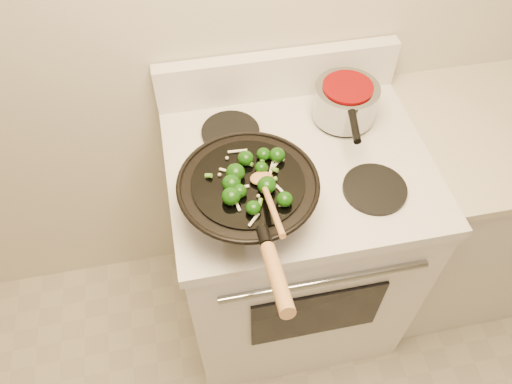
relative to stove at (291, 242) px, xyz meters
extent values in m
cube|color=white|center=(0.00, 0.00, -0.03)|extent=(0.76, 0.64, 0.88)
cube|color=white|center=(0.00, 0.00, 0.43)|extent=(0.78, 0.66, 0.04)
cube|color=white|center=(0.00, 0.30, 0.53)|extent=(0.78, 0.05, 0.16)
cylinder|color=#919499|center=(0.00, -0.33, 0.31)|extent=(0.60, 0.02, 0.02)
cube|color=black|center=(0.00, -0.33, 0.08)|extent=(0.42, 0.01, 0.28)
cylinder|color=black|center=(-0.18, -0.15, 0.46)|extent=(0.18, 0.18, 0.01)
cylinder|color=black|center=(0.18, -0.15, 0.46)|extent=(0.18, 0.18, 0.01)
cylinder|color=black|center=(-0.18, 0.15, 0.46)|extent=(0.18, 0.18, 0.01)
cylinder|color=black|center=(0.18, 0.15, 0.46)|extent=(0.18, 0.18, 0.01)
cube|color=silver|center=(0.76, 0.03, -0.03)|extent=(0.74, 0.60, 0.88)
torus|color=black|center=(-0.18, -0.15, 0.57)|extent=(0.37, 0.37, 0.01)
cylinder|color=black|center=(-0.18, -0.15, 0.57)|extent=(0.29, 0.29, 0.01)
cylinder|color=black|center=(-0.18, -0.36, 0.63)|extent=(0.03, 0.06, 0.04)
cylinder|color=#AB7643|center=(-0.18, -0.48, 0.67)|extent=(0.03, 0.19, 0.09)
ellipsoid|color=#103B09|center=(-0.09, -0.09, 0.59)|extent=(0.04, 0.04, 0.04)
cylinder|color=#538A31|center=(-0.08, -0.09, 0.58)|extent=(0.02, 0.02, 0.01)
ellipsoid|color=#103B09|center=(-0.11, -0.24, 0.59)|extent=(0.04, 0.04, 0.03)
ellipsoid|color=#103B09|center=(-0.13, -0.08, 0.59)|extent=(0.04, 0.04, 0.03)
ellipsoid|color=#103B09|center=(-0.14, -0.12, 0.59)|extent=(0.03, 0.03, 0.03)
cylinder|color=#538A31|center=(-0.13, -0.12, 0.58)|extent=(0.02, 0.02, 0.02)
ellipsoid|color=#103B09|center=(-0.14, -0.19, 0.59)|extent=(0.05, 0.05, 0.04)
ellipsoid|color=#103B09|center=(-0.22, -0.16, 0.59)|extent=(0.05, 0.05, 0.04)
ellipsoid|color=#103B09|center=(-0.23, -0.21, 0.59)|extent=(0.05, 0.05, 0.04)
cylinder|color=#538A31|center=(-0.22, -0.21, 0.58)|extent=(0.02, 0.02, 0.01)
ellipsoid|color=#103B09|center=(-0.14, -0.19, 0.59)|extent=(0.05, 0.05, 0.04)
ellipsoid|color=#103B09|center=(-0.18, -0.25, 0.59)|extent=(0.04, 0.04, 0.03)
ellipsoid|color=#103B09|center=(-0.17, -0.09, 0.59)|extent=(0.04, 0.04, 0.04)
cylinder|color=#538A31|center=(-0.16, -0.09, 0.58)|extent=(0.02, 0.01, 0.02)
ellipsoid|color=#103B09|center=(-0.21, -0.13, 0.59)|extent=(0.05, 0.05, 0.04)
ellipsoid|color=#103B09|center=(-0.21, -0.19, 0.59)|extent=(0.04, 0.04, 0.03)
cube|color=white|center=(-0.10, -0.20, 0.58)|extent=(0.03, 0.05, 0.00)
cube|color=white|center=(-0.11, -0.12, 0.58)|extent=(0.03, 0.05, 0.00)
cube|color=white|center=(-0.09, -0.09, 0.58)|extent=(0.04, 0.03, 0.00)
cube|color=white|center=(-0.09, -0.11, 0.58)|extent=(0.04, 0.03, 0.00)
cube|color=white|center=(-0.23, -0.11, 0.58)|extent=(0.03, 0.02, 0.00)
cube|color=white|center=(-0.22, -0.22, 0.58)|extent=(0.01, 0.04, 0.00)
cube|color=white|center=(-0.19, -0.05, 0.58)|extent=(0.05, 0.01, 0.00)
cube|color=white|center=(-0.20, -0.17, 0.58)|extent=(0.05, 0.01, 0.00)
cube|color=white|center=(-0.11, -0.23, 0.58)|extent=(0.03, 0.04, 0.00)
cube|color=white|center=(-0.21, -0.16, 0.58)|extent=(0.03, 0.04, 0.00)
cube|color=white|center=(-0.19, -0.27, 0.58)|extent=(0.03, 0.04, 0.00)
cylinder|color=#54922F|center=(-0.21, -0.11, 0.58)|extent=(0.01, 0.03, 0.02)
cylinder|color=#54922F|center=(-0.17, -0.10, 0.58)|extent=(0.02, 0.02, 0.01)
cylinder|color=#54922F|center=(-0.28, -0.12, 0.58)|extent=(0.02, 0.02, 0.02)
cylinder|color=#54922F|center=(-0.11, -0.13, 0.58)|extent=(0.02, 0.02, 0.02)
cylinder|color=#54922F|center=(-0.16, -0.23, 0.58)|extent=(0.02, 0.03, 0.02)
cylinder|color=#54922F|center=(-0.13, -0.09, 0.58)|extent=(0.02, 0.03, 0.02)
cylinder|color=#54922F|center=(-0.12, -0.17, 0.58)|extent=(0.02, 0.02, 0.01)
sphere|color=beige|center=(-0.25, -0.12, 0.58)|extent=(0.01, 0.01, 0.01)
sphere|color=beige|center=(-0.12, -0.08, 0.58)|extent=(0.01, 0.01, 0.01)
sphere|color=beige|center=(-0.22, -0.07, 0.58)|extent=(0.01, 0.01, 0.01)
sphere|color=beige|center=(-0.23, -0.22, 0.58)|extent=(0.01, 0.01, 0.01)
sphere|color=beige|center=(-0.16, -0.21, 0.58)|extent=(0.01, 0.01, 0.01)
ellipsoid|color=#AB7643|center=(-0.15, -0.16, 0.58)|extent=(0.06, 0.05, 0.02)
cylinder|color=#AB7643|center=(-0.15, -0.28, 0.63)|extent=(0.02, 0.23, 0.10)
cylinder|color=#919499|center=(0.18, 0.15, 0.52)|extent=(0.20, 0.20, 0.11)
cylinder|color=#6D0506|center=(0.18, 0.15, 0.58)|extent=(0.15, 0.15, 0.01)
cylinder|color=black|center=(0.15, -0.01, 0.57)|extent=(0.04, 0.12, 0.02)
camera|label=1|loc=(-0.32, -0.94, 1.55)|focal=35.00mm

